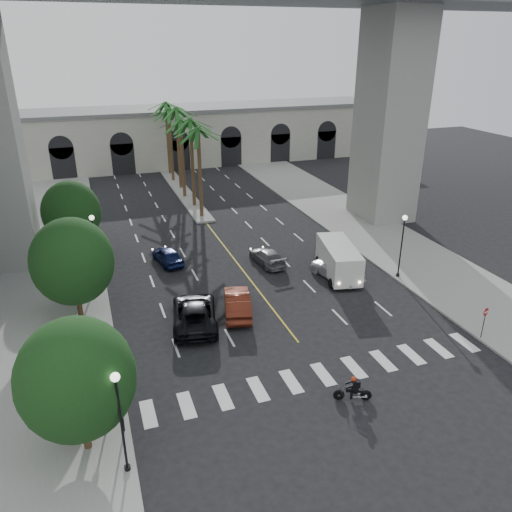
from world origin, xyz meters
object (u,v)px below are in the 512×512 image
(pedestrian_a, at_px, (47,367))
(pedestrian_b, at_px, (49,349))
(car_c, at_px, (195,313))
(do_not_enter_sign, at_px, (485,317))
(motorcycle_rider, at_px, (354,390))
(lamp_post_left_near, at_px, (120,415))
(car_a, at_px, (337,269))
(lamp_post_right, at_px, (402,241))
(car_d, at_px, (268,257))
(cargo_van, at_px, (339,259))
(traffic_signal_near, at_px, (119,392))
(car_e, at_px, (168,256))
(traffic_signal_far, at_px, (112,346))
(car_b, at_px, (237,303))
(lamp_post_left_far, at_px, (95,241))

(pedestrian_a, xyz_separation_m, pedestrian_b, (0.07, 1.84, -0.00))
(car_c, distance_m, do_not_enter_sign, 18.70)
(motorcycle_rider, bearing_deg, do_not_enter_sign, 33.56)
(lamp_post_left_near, bearing_deg, pedestrian_b, 109.01)
(car_a, height_order, car_c, car_c)
(lamp_post_right, height_order, motorcycle_rider, lamp_post_right)
(car_d, bearing_deg, cargo_van, 132.86)
(cargo_van, relative_size, pedestrian_b, 4.08)
(lamp_post_left_near, relative_size, cargo_van, 0.82)
(motorcycle_rider, relative_size, pedestrian_b, 1.22)
(lamp_post_right, height_order, car_a, lamp_post_right)
(car_d, bearing_deg, traffic_signal_near, 45.16)
(car_e, height_order, pedestrian_b, pedestrian_b)
(lamp_post_left_near, height_order, pedestrian_a, lamp_post_left_near)
(traffic_signal_far, relative_size, pedestrian_b, 2.28)
(traffic_signal_far, relative_size, car_e, 0.86)
(traffic_signal_far, relative_size, car_b, 0.73)
(lamp_post_left_far, distance_m, car_b, 12.95)
(pedestrian_b, bearing_deg, lamp_post_left_near, -34.91)
(traffic_signal_near, xyz_separation_m, motorcycle_rider, (11.83, -1.52, -1.84))
(lamp_post_left_near, relative_size, traffic_signal_far, 1.47)
(car_b, bearing_deg, lamp_post_left_far, -31.79)
(car_b, height_order, cargo_van, cargo_van)
(motorcycle_rider, relative_size, do_not_enter_sign, 0.84)
(motorcycle_rider, bearing_deg, pedestrian_a, 175.90)
(car_d, xyz_separation_m, pedestrian_b, (-17.23, -9.21, 0.29))
(traffic_signal_near, relative_size, do_not_enter_sign, 1.58)
(lamp_post_left_far, distance_m, pedestrian_b, 11.84)
(car_b, height_order, do_not_enter_sign, do_not_enter_sign)
(traffic_signal_near, xyz_separation_m, car_c, (5.58, 8.89, -1.65))
(lamp_post_right, relative_size, car_b, 1.07)
(motorcycle_rider, distance_m, car_e, 21.94)
(car_d, bearing_deg, car_b, 50.25)
(traffic_signal_far, bearing_deg, car_d, 42.56)
(car_d, bearing_deg, pedestrian_b, 22.85)
(car_e, xyz_separation_m, cargo_van, (12.66, -7.05, 0.75))
(lamp_post_left_near, height_order, pedestrian_b, lamp_post_left_near)
(traffic_signal_far, relative_size, car_a, 0.73)
(car_c, bearing_deg, do_not_enter_sign, 165.69)
(motorcycle_rider, bearing_deg, pedestrian_b, 170.38)
(traffic_signal_near, distance_m, do_not_enter_sign, 22.53)
(lamp_post_right, distance_m, car_b, 14.21)
(car_e, distance_m, pedestrian_a, 16.76)
(car_b, height_order, car_c, car_c)
(car_b, bearing_deg, traffic_signal_far, 45.68)
(motorcycle_rider, xyz_separation_m, pedestrian_b, (-15.34, 8.91, 0.28))
(car_b, relative_size, do_not_enter_sign, 2.16)
(car_a, relative_size, pedestrian_b, 3.12)
(car_c, relative_size, cargo_van, 0.95)
(lamp_post_right, distance_m, car_d, 11.15)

